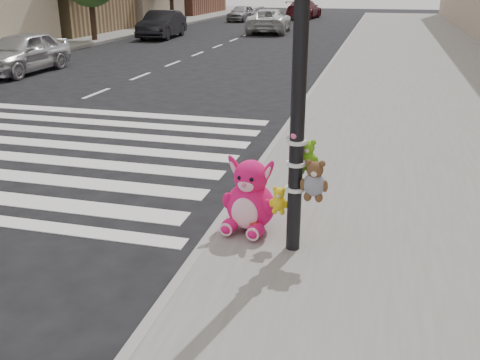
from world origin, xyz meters
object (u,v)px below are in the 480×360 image
(red_teddy, at_px, (254,231))
(car_dark_far, at_px, (162,24))
(car_silver_far, at_px, (22,53))
(car_white_near, at_px, (269,21))
(pink_bunny, at_px, (250,200))
(signal_pole, at_px, (301,114))

(red_teddy, bearing_deg, car_dark_far, 84.88)
(red_teddy, relative_size, car_silver_far, 0.05)
(car_silver_far, bearing_deg, car_white_near, 73.13)
(red_teddy, height_order, car_white_near, car_white_near)
(pink_bunny, bearing_deg, car_white_near, 108.84)
(car_dark_far, distance_m, car_white_near, 6.92)
(signal_pole, xyz_separation_m, car_silver_far, (-11.41, 10.83, -1.05))
(signal_pole, relative_size, red_teddy, 18.68)
(red_teddy, bearing_deg, car_silver_far, 105.29)
(pink_bunny, bearing_deg, signal_pole, -21.22)
(signal_pole, relative_size, car_white_near, 0.79)
(car_white_near, bearing_deg, car_silver_far, 68.19)
(signal_pole, bearing_deg, car_silver_far, 136.49)
(red_teddy, relative_size, car_white_near, 0.04)
(car_white_near, bearing_deg, car_dark_far, 37.47)
(pink_bunny, height_order, red_teddy, pink_bunny)
(signal_pole, distance_m, car_dark_far, 25.79)
(car_dark_far, height_order, car_white_near, car_dark_far)
(red_teddy, height_order, car_silver_far, car_silver_far)
(pink_bunny, distance_m, car_white_near, 27.99)
(pink_bunny, height_order, car_dark_far, car_dark_far)
(signal_pole, xyz_separation_m, pink_bunny, (-0.65, 0.36, -1.22))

